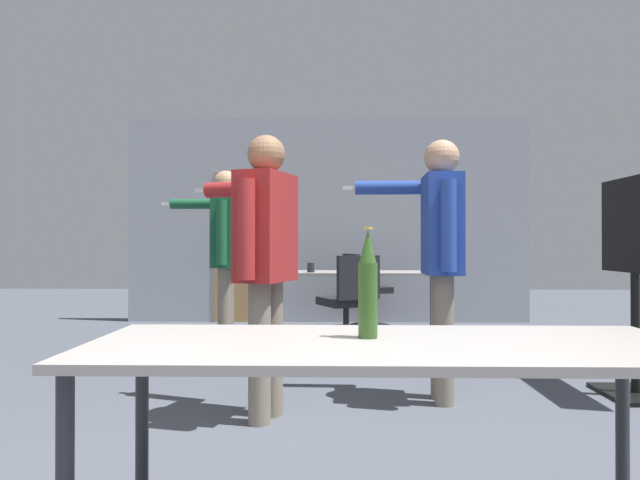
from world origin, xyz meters
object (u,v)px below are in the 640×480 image
(person_near_casual, at_px, (224,244))
(beer_bottle, at_px, (368,286))
(tv_screen, at_px, (635,266))
(drink_cup, at_px, (311,268))
(person_far_watching, at_px, (264,248))
(office_chair_far_right, at_px, (350,306))
(person_center_tall, at_px, (440,242))
(office_chair_near_pushed, at_px, (364,292))

(person_near_casual, distance_m, beer_bottle, 3.55)
(tv_screen, distance_m, drink_cup, 3.34)
(person_far_watching, bearing_deg, office_chair_far_right, 2.69)
(tv_screen, distance_m, office_chair_far_right, 2.54)
(person_near_casual, bearing_deg, person_far_watching, -163.86)
(tv_screen, distance_m, person_center_tall, 1.42)
(person_far_watching, bearing_deg, tv_screen, -59.11)
(person_far_watching, bearing_deg, beer_bottle, -142.38)
(person_near_casual, bearing_deg, person_center_tall, -130.84)
(tv_screen, bearing_deg, drink_cup, -134.71)
(person_center_tall, relative_size, office_chair_near_pushed, 1.89)
(office_chair_far_right, bearing_deg, office_chair_near_pushed, 56.30)
(tv_screen, relative_size, drink_cup, 14.51)
(tv_screen, relative_size, person_center_tall, 0.87)
(tv_screen, distance_m, office_chair_near_pushed, 3.72)
(person_far_watching, relative_size, drink_cup, 16.25)
(person_center_tall, bearing_deg, office_chair_near_pushed, 7.14)
(tv_screen, bearing_deg, office_chair_far_right, -128.24)
(tv_screen, bearing_deg, person_far_watching, -77.37)
(person_far_watching, bearing_deg, office_chair_near_pushed, 6.02)
(person_far_watching, height_order, office_chair_far_right, person_far_watching)
(person_center_tall, bearing_deg, office_chair_far_right, 20.08)
(person_center_tall, relative_size, drink_cup, 16.66)
(beer_bottle, bearing_deg, office_chair_near_pushed, 86.87)
(office_chair_far_right, distance_m, office_chair_near_pushed, 1.74)
(person_center_tall, height_order, office_chair_near_pushed, person_center_tall)
(person_center_tall, bearing_deg, beer_bottle, 164.37)
(office_chair_near_pushed, height_order, drink_cup, office_chair_near_pushed)
(person_center_tall, xyz_separation_m, drink_cup, (-0.97, 2.50, -0.28))
(person_near_casual, xyz_separation_m, person_far_watching, (0.59, -1.83, -0.02))
(office_chair_near_pushed, bearing_deg, office_chair_far_right, -28.10)
(person_far_watching, relative_size, office_chair_near_pushed, 1.84)
(person_near_casual, xyz_separation_m, office_chair_near_pushed, (1.42, 2.00, -0.63))
(person_center_tall, height_order, person_near_casual, person_center_tall)
(person_center_tall, bearing_deg, drink_cup, 23.03)
(person_near_casual, height_order, office_chair_near_pushed, person_near_casual)
(office_chair_far_right, xyz_separation_m, drink_cup, (-0.41, 0.80, 0.35))
(tv_screen, distance_m, person_near_casual, 3.39)
(office_chair_far_right, bearing_deg, person_near_casual, 167.81)
(person_far_watching, relative_size, office_chair_far_right, 1.81)
(person_far_watching, xyz_separation_m, drink_cup, (0.18, 2.92, -0.24))
(person_center_tall, bearing_deg, tv_screen, -81.93)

